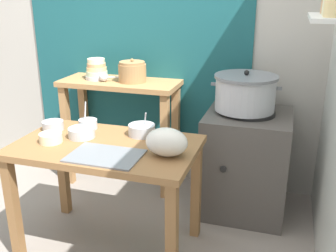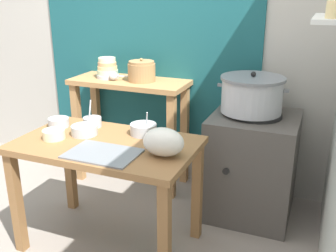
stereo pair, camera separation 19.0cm
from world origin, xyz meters
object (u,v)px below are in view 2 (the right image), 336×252
at_px(plastic_bag, 163,142).
at_px(prep_bowl_1, 54,134).
at_px(serving_tray, 103,154).
at_px(prep_bowl_4, 84,130).
at_px(stove_block, 252,165).
at_px(back_shelf_table, 130,106).
at_px(prep_bowl_0, 92,122).
at_px(clay_pot, 142,71).
at_px(prep_bowl_2, 143,129).
at_px(bowl_stack_enamel, 107,69).
at_px(ladle, 115,76).
at_px(prep_bowl_3, 59,122).
at_px(steamer_pot, 252,94).
at_px(prep_table, 107,159).

height_order(plastic_bag, prep_bowl_1, plastic_bag).
xyz_separation_m(serving_tray, prep_bowl_4, (-0.27, 0.23, 0.03)).
distance_m(stove_block, serving_tray, 1.19).
distance_m(back_shelf_table, prep_bowl_0, 0.65).
relative_size(clay_pot, prep_bowl_2, 1.29).
distance_m(bowl_stack_enamel, ladle, 0.12).
distance_m(plastic_bag, prep_bowl_0, 0.68).
distance_m(serving_tray, prep_bowl_0, 0.49).
height_order(ladle, prep_bowl_1, ladle).
bearing_deg(clay_pot, prep_bowl_0, -95.41).
bearing_deg(prep_bowl_3, prep_bowl_4, -14.75).
bearing_deg(clay_pot, stove_block, -7.88).
bearing_deg(clay_pot, ladle, -164.66).
bearing_deg(prep_bowl_1, ladle, 93.18).
relative_size(plastic_bag, prep_bowl_0, 1.35).
bearing_deg(back_shelf_table, prep_bowl_4, -83.59).
bearing_deg(plastic_bag, back_shelf_table, 126.76).
bearing_deg(bowl_stack_enamel, prep_bowl_1, -80.79).
distance_m(bowl_stack_enamel, plastic_bag, 1.28).
bearing_deg(prep_bowl_2, clay_pot, 116.22).
relative_size(clay_pot, prep_bowl_4, 1.32).
bearing_deg(prep_bowl_0, ladle, 104.05).
bearing_deg(ladle, steamer_pot, -2.72).
relative_size(stove_block, prep_bowl_1, 5.68).
bearing_deg(bowl_stack_enamel, stove_block, -5.99).
relative_size(back_shelf_table, plastic_bag, 4.02).
bearing_deg(clay_pot, back_shelf_table, -180.00).
xyz_separation_m(clay_pot, prep_bowl_2, (0.32, -0.65, -0.22)).
bearing_deg(prep_bowl_0, prep_table, -42.76).
bearing_deg(prep_bowl_3, prep_table, -15.80).
bearing_deg(prep_table, prep_bowl_1, -167.58).
bearing_deg(plastic_bag, ladle, 132.25).
relative_size(prep_bowl_3, prep_bowl_4, 0.83).
distance_m(ladle, serving_tray, 1.09).
distance_m(prep_bowl_3, prep_bowl_4, 0.25).
distance_m(stove_block, prep_bowl_0, 1.19).
distance_m(serving_tray, prep_bowl_2, 0.38).
bearing_deg(steamer_pot, prep_table, -134.29).
xyz_separation_m(prep_table, steamer_pot, (0.73, 0.75, 0.30)).
height_order(serving_tray, prep_bowl_4, prep_bowl_4).
distance_m(stove_block, clay_pot, 1.12).
distance_m(stove_block, plastic_bag, 0.96).
relative_size(steamer_pot, ladle, 1.66).
relative_size(prep_bowl_2, prep_bowl_4, 1.02).
bearing_deg(stove_block, serving_tray, -127.60).
xyz_separation_m(ladle, prep_bowl_2, (0.53, -0.60, -0.18)).
relative_size(back_shelf_table, ladle, 3.24).
bearing_deg(steamer_pot, stove_block, -26.62).
bearing_deg(prep_bowl_2, prep_bowl_3, -172.20).
bearing_deg(bowl_stack_enamel, prep_bowl_4, -70.26).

